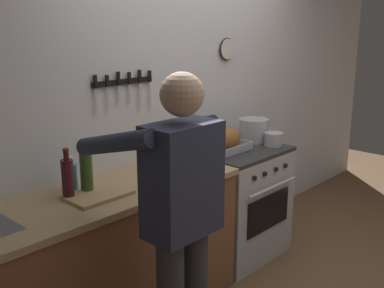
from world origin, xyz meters
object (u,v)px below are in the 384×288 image
at_px(bottle_soy_sauce, 150,159).
at_px(bottle_hot_sauce, 167,149).
at_px(roasting_pan, 227,141).
at_px(bottle_olive_oil, 86,172).
at_px(bottle_cooking_oil, 170,148).
at_px(person_cook, 179,215).
at_px(bottle_wine_red, 68,178).
at_px(bottle_dish_soap, 72,176).
at_px(cutting_board, 99,195).
at_px(saucepan, 274,139).
at_px(stove, 236,202).
at_px(stock_pot, 254,130).

relative_size(bottle_soy_sauce, bottle_hot_sauce, 1.27).
height_order(roasting_pan, bottle_hot_sauce, roasting_pan).
bearing_deg(bottle_olive_oil, bottle_cooking_oil, 6.52).
distance_m(person_cook, bottle_wine_red, 0.73).
distance_m(person_cook, bottle_soy_sauce, 0.87).
bearing_deg(bottle_dish_soap, bottle_cooking_oil, -2.26).
height_order(cutting_board, bottle_hot_sauce, bottle_hot_sauce).
relative_size(person_cook, bottle_hot_sauce, 9.83).
relative_size(person_cook, saucepan, 11.19).
relative_size(stove, bottle_soy_sauce, 4.19).
bearing_deg(bottle_dish_soap, roasting_pan, -6.58).
height_order(stove, bottle_soy_sauce, bottle_soy_sauce).
bearing_deg(saucepan, cutting_board, 176.54).
relative_size(roasting_pan, bottle_dish_soap, 1.75).
height_order(bottle_hot_sauce, bottle_cooking_oil, bottle_cooking_oil).
distance_m(stock_pot, saucepan, 0.21).
xyz_separation_m(roasting_pan, stock_pot, (0.41, 0.04, 0.01)).
bearing_deg(saucepan, bottle_soy_sauce, 168.90).
height_order(roasting_pan, saucepan, roasting_pan).
bearing_deg(bottle_dish_soap, stove, -6.74).
distance_m(bottle_hot_sauce, bottle_wine_red, 0.99).
bearing_deg(bottle_wine_red, roasting_pan, -0.97).
relative_size(saucepan, bottle_cooking_oil, 0.60).
relative_size(person_cook, cutting_board, 4.61).
bearing_deg(bottle_soy_sauce, bottle_cooking_oil, 14.68).
height_order(person_cook, saucepan, person_cook).
bearing_deg(bottle_dish_soap, bottle_wine_red, -130.07).
relative_size(roasting_pan, saucepan, 2.37).
distance_m(stove, roasting_pan, 0.55).
height_order(person_cook, bottle_hot_sauce, person_cook).
distance_m(saucepan, bottle_olive_oil, 1.68).
xyz_separation_m(stove, bottle_soy_sauce, (-0.87, 0.07, 0.54)).
height_order(person_cook, bottle_soy_sauce, person_cook).
height_order(saucepan, cutting_board, saucepan).
height_order(person_cook, roasting_pan, person_cook).
distance_m(roasting_pan, stock_pot, 0.41).
xyz_separation_m(bottle_hot_sauce, bottle_olive_oil, (-0.84, -0.18, 0.06)).
bearing_deg(bottle_olive_oil, stock_pot, 0.20).
distance_m(stove, stock_pot, 0.62).
distance_m(stove, bottle_cooking_oil, 0.84).
bearing_deg(roasting_pan, stock_pot, 5.03).
xyz_separation_m(bottle_dish_soap, bottle_cooking_oil, (0.79, -0.03, 0.02)).
height_order(stove, roasting_pan, roasting_pan).
bearing_deg(bottle_olive_oil, bottle_hot_sauce, 12.30).
bearing_deg(bottle_soy_sauce, stock_pot, -0.84).
xyz_separation_m(cutting_board, bottle_dish_soap, (-0.03, 0.22, 0.07)).
xyz_separation_m(saucepan, bottle_dish_soap, (-1.69, 0.32, 0.03)).
distance_m(bottle_soy_sauce, bottle_hot_sauce, 0.35).
xyz_separation_m(bottle_soy_sauce, bottle_cooking_oil, (0.25, 0.07, 0.01)).
bearing_deg(roasting_pan, bottle_soy_sauce, 175.96).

